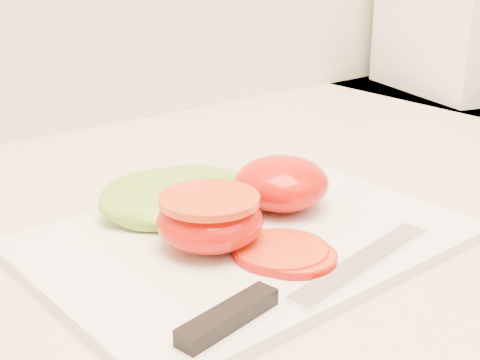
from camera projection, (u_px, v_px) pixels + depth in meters
cutting_board at (247, 239)px, 0.56m from camera, size 0.35×0.26×0.01m
tomato_half_dome at (282, 183)px, 0.61m from camera, size 0.09×0.09×0.05m
tomato_half_cut at (210, 219)px, 0.53m from camera, size 0.09×0.09×0.04m
tomato_slice_0 at (281, 251)px, 0.52m from camera, size 0.07×0.07×0.01m
tomato_slice_1 at (294, 257)px, 0.51m from camera, size 0.06×0.06×0.01m
lettuce_leaf_0 at (183, 197)px, 0.60m from camera, size 0.18×0.15×0.03m
knife at (287, 293)px, 0.46m from camera, size 0.26×0.05×0.01m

